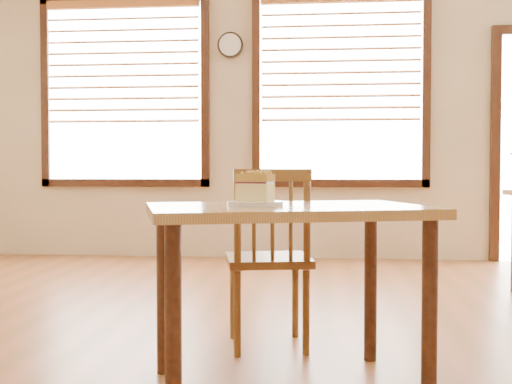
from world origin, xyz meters
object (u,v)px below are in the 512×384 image
at_px(wall_clock, 230,45).
at_px(plate, 255,204).
at_px(cafe_chair_main, 269,257).
at_px(cake_slice, 255,186).
at_px(cafe_table_main, 287,232).

relative_size(wall_clock, plate, 1.16).
bearing_deg(plate, cafe_chair_main, 89.07).
height_order(wall_clock, cake_slice, wall_clock).
height_order(wall_clock, cafe_table_main, wall_clock).
distance_m(plate, cake_slice, 0.07).
distance_m(cafe_table_main, plate, 0.17).
bearing_deg(cafe_table_main, plate, 176.26).
relative_size(wall_clock, cafe_table_main, 0.20).
xyz_separation_m(plate, cake_slice, (0.00, -0.00, 0.07)).
distance_m(cafe_table_main, cafe_chair_main, 0.61).
bearing_deg(cake_slice, cafe_table_main, 28.66).
xyz_separation_m(cafe_table_main, plate, (-0.13, -0.03, 0.12)).
height_order(cafe_table_main, cafe_chair_main, cafe_chair_main).
bearing_deg(cake_slice, wall_clock, 114.51).
bearing_deg(plate, cafe_table_main, 13.22).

